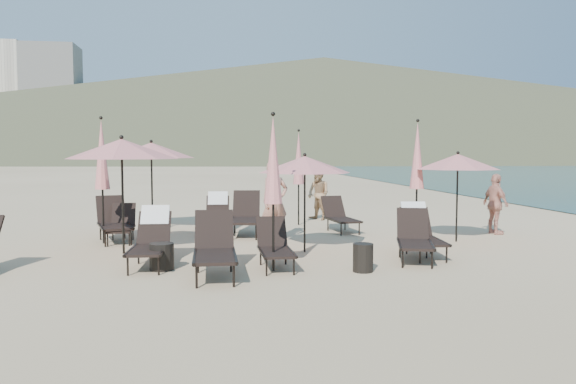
{
  "coord_description": "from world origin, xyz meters",
  "views": [
    {
      "loc": [
        -1.88,
        -9.92,
        2.05
      ],
      "look_at": [
        -0.08,
        3.5,
        1.1
      ],
      "focal_mm": 35.0,
      "sensor_mm": 36.0,
      "label": 1
    }
  ],
  "objects": [
    {
      "name": "ground",
      "position": [
        0.0,
        0.0,
        0.0
      ],
      "size": [
        800.0,
        800.0,
        0.0
      ],
      "primitive_type": "plane",
      "color": "#D6BA8C",
      "rests_on": "ground"
    },
    {
      "name": "volcanic_headland",
      "position": [
        71.37,
        302.62,
        26.49
      ],
      "size": [
        690.0,
        690.0,
        55.0
      ],
      "color": "brown",
      "rests_on": "ground"
    },
    {
      "name": "hotel_skyline",
      "position": [
        -93.62,
        271.21,
        24.18
      ],
      "size": [
        109.0,
        82.0,
        55.0
      ],
      "color": "beige",
      "rests_on": "ground"
    },
    {
      "name": "lounger_1",
      "position": [
        -3.01,
        0.43,
        0.5
      ],
      "size": [
        0.69,
        1.7,
        1.04
      ],
      "rotation": [
        0.0,
        0.0,
        -0.05
      ],
      "color": "black",
      "rests_on": "ground"
    },
    {
      "name": "lounger_2",
      "position": [
        -1.86,
        -0.61,
        0.48
      ],
      "size": [
        0.7,
        1.79,
        1.03
      ],
      "rotation": [
        0.0,
        0.0,
        0.01
      ],
      "color": "black",
      "rests_on": "ground"
    },
    {
      "name": "lounger_3",
      "position": [
        -0.79,
        -0.05,
        0.4
      ],
      "size": [
        0.59,
        1.49,
        0.85
      ],
      "rotation": [
        0.0,
        0.0,
        0.02
      ],
      "color": "black",
      "rests_on": "ground"
    },
    {
      "name": "lounger_4",
      "position": [
        2.24,
        0.76,
        0.49
      ],
      "size": [
        0.75,
        1.69,
        1.02
      ],
      "rotation": [
        0.0,
        0.0,
        -0.09
      ],
      "color": "black",
      "rests_on": "ground"
    },
    {
      "name": "lounger_5",
      "position": [
        1.91,
        0.24,
        0.44
      ],
      "size": [
        1.05,
        1.74,
        0.94
      ],
      "rotation": [
        0.0,
        0.0,
        -0.28
      ],
      "color": "black",
      "rests_on": "ground"
    },
    {
      "name": "lounger_6",
      "position": [
        -4.18,
        3.47,
        0.47
      ],
      "size": [
        1.12,
        1.87,
        1.01
      ],
      "rotation": [
        0.0,
        0.0,
        0.28
      ],
      "color": "black",
      "rests_on": "ground"
    },
    {
      "name": "lounger_7",
      "position": [
        -3.98,
        3.34,
        0.39
      ],
      "size": [
        0.63,
        1.49,
        0.84
      ],
      "rotation": [
        0.0,
        0.0,
        0.05
      ],
      "color": "black",
      "rests_on": "ground"
    },
    {
      "name": "lounger_8",
      "position": [
        -1.78,
        4.46,
        0.49
      ],
      "size": [
        0.68,
        1.67,
        1.02
      ],
      "rotation": [
        0.0,
        0.0,
        -0.05
      ],
      "color": "black",
      "rests_on": "ground"
    },
    {
      "name": "lounger_9",
      "position": [
        -1.08,
        4.03,
        0.5
      ],
      "size": [
        0.89,
        1.91,
        1.06
      ],
      "rotation": [
        0.0,
        0.0,
        -0.11
      ],
      "color": "black",
      "rests_on": "ground"
    },
    {
      "name": "lounger_10",
      "position": [
        1.39,
        4.29,
        0.41
      ],
      "size": [
        0.8,
        1.61,
        0.89
      ],
      "rotation": [
        0.0,
        0.0,
        0.14
      ],
      "color": "black",
      "rests_on": "ground"
    },
    {
      "name": "umbrella_open_0",
      "position": [
        -3.69,
        1.73,
        2.12
      ],
      "size": [
        2.23,
        2.23,
        2.4
      ],
      "color": "black",
      "rests_on": "ground"
    },
    {
      "name": "umbrella_open_1",
      "position": [
        -0.01,
        1.4,
        1.81
      ],
      "size": [
        1.9,
        1.9,
        2.05
      ],
      "color": "black",
      "rests_on": "ground"
    },
    {
      "name": "umbrella_open_2",
      "position": [
        3.68,
        2.29,
        1.84
      ],
      "size": [
        1.94,
        1.94,
        2.09
      ],
      "color": "black",
      "rests_on": "ground"
    },
    {
      "name": "umbrella_open_3",
      "position": [
        -3.47,
        5.11,
        2.11
      ],
      "size": [
        2.22,
        2.22,
        2.39
      ],
      "color": "black",
      "rests_on": "ground"
    },
    {
      "name": "umbrella_closed_0",
      "position": [
        -0.85,
        -0.36,
        1.91
      ],
      "size": [
        0.32,
        0.32,
        2.74
      ],
      "color": "black",
      "rests_on": "ground"
    },
    {
      "name": "umbrella_closed_1",
      "position": [
        2.83,
        2.61,
        1.97
      ],
      "size": [
        0.33,
        0.33,
        2.83
      ],
      "color": "black",
      "rests_on": "ground"
    },
    {
      "name": "umbrella_closed_2",
      "position": [
        -4.34,
        3.12,
        1.99
      ],
      "size": [
        0.34,
        0.34,
        2.87
      ],
      "color": "black",
      "rests_on": "ground"
    },
    {
      "name": "umbrella_closed_3",
      "position": [
        0.53,
        5.74,
        1.89
      ],
      "size": [
        0.32,
        0.32,
        2.71
      ],
      "color": "black",
      "rests_on": "ground"
    },
    {
      "name": "side_table_0",
      "position": [
        -2.78,
        -0.01,
        0.24
      ],
      "size": [
        0.43,
        0.43,
        0.47
      ],
      "primitive_type": "cylinder",
      "color": "black",
      "rests_on": "ground"
    },
    {
      "name": "side_table_1",
      "position": [
        0.67,
        -0.63,
        0.24
      ],
      "size": [
        0.35,
        0.35,
        0.49
      ],
      "primitive_type": "cylinder",
      "color": "black",
      "rests_on": "ground"
    },
    {
      "name": "beachgoer_a",
      "position": [
        -0.46,
        2.98,
        0.92
      ],
      "size": [
        0.79,
        0.67,
        1.85
      ],
      "primitive_type": "imported",
      "rotation": [
        0.0,
        0.0,
        0.4
      ],
      "color": "#B17560",
      "rests_on": "ground"
    },
    {
      "name": "beachgoer_b",
      "position": [
        1.31,
        6.86,
        0.79
      ],
      "size": [
        0.92,
        0.97,
        1.58
      ],
      "primitive_type": "imported",
      "rotation": [
        0.0,
        0.0,
        -1.0
      ],
      "color": "#A27A53",
      "rests_on": "ground"
    },
    {
      "name": "beachgoer_c",
      "position": [
        5.16,
        3.29,
        0.76
      ],
      "size": [
        0.51,
        0.94,
        1.53
      ],
      "primitive_type": "imported",
      "rotation": [
        0.0,
        0.0,
        1.74
      ],
      "color": "tan",
      "rests_on": "ground"
    }
  ]
}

